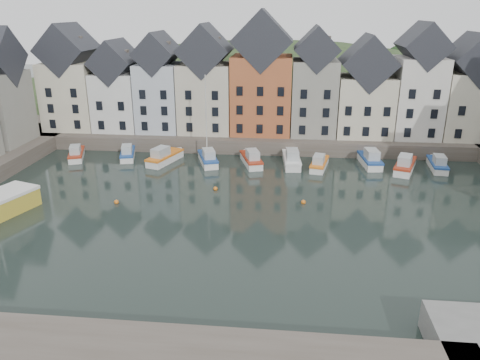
# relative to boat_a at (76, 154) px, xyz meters

# --- Properties ---
(ground) EXTENTS (260.00, 260.00, 0.00)m
(ground) POSITION_rel_boat_a_xyz_m (25.05, -17.90, -0.67)
(ground) COLOR black
(ground) RESTS_ON ground
(far_quay) EXTENTS (90.00, 16.00, 2.00)m
(far_quay) POSITION_rel_boat_a_xyz_m (25.05, 12.10, 0.33)
(far_quay) COLOR #4B433A
(far_quay) RESTS_ON ground
(hillside) EXTENTS (153.60, 70.40, 64.00)m
(hillside) POSITION_rel_boat_a_xyz_m (25.07, 38.10, -18.63)
(hillside) COLOR #23361B
(hillside) RESTS_ON ground
(far_terrace) EXTENTS (72.37, 8.16, 17.78)m
(far_terrace) POSITION_rel_boat_a_xyz_m (28.26, 10.10, 8.21)
(far_terrace) COLOR beige
(far_terrace) RESTS_ON far_quay
(mooring_buoys) EXTENTS (20.50, 5.50, 0.50)m
(mooring_buoys) POSITION_rel_boat_a_xyz_m (21.05, -12.57, -0.52)
(mooring_buoys) COLOR orange
(mooring_buoys) RESTS_ON ground
(boat_a) EXTENTS (3.64, 6.11, 2.24)m
(boat_a) POSITION_rel_boat_a_xyz_m (0.00, 0.00, 0.00)
(boat_a) COLOR silver
(boat_a) RESTS_ON ground
(boat_b) EXTENTS (3.25, 6.05, 2.22)m
(boat_b) POSITION_rel_boat_a_xyz_m (7.01, 0.98, -0.01)
(boat_b) COLOR silver
(boat_b) RESTS_ON ground
(boat_c) EXTENTS (4.05, 6.93, 2.54)m
(boat_c) POSITION_rel_boat_a_xyz_m (12.61, -0.50, 0.09)
(boat_c) COLOR silver
(boat_c) RESTS_ON ground
(boat_d) EXTENTS (3.80, 6.54, 11.93)m
(boat_d) POSITION_rel_boat_a_xyz_m (18.60, -0.32, 0.11)
(boat_d) COLOR silver
(boat_d) RESTS_ON ground
(boat_e) EXTENTS (3.70, 6.61, 2.43)m
(boat_e) POSITION_rel_boat_a_xyz_m (24.45, -0.17, 0.05)
(boat_e) COLOR silver
(boat_e) RESTS_ON ground
(boat_f) EXTENTS (2.59, 6.87, 2.58)m
(boat_f) POSITION_rel_boat_a_xyz_m (29.81, 0.16, 0.10)
(boat_f) COLOR silver
(boat_f) RESTS_ON ground
(boat_g) EXTENTS (2.90, 5.99, 2.21)m
(boat_g) POSITION_rel_boat_a_xyz_m (33.40, -0.89, -0.01)
(boat_g) COLOR silver
(boat_g) RESTS_ON ground
(boat_h) EXTENTS (2.73, 6.87, 2.57)m
(boat_h) POSITION_rel_boat_a_xyz_m (40.17, 1.28, 0.10)
(boat_h) COLOR silver
(boat_h) RESTS_ON ground
(boat_i) EXTENTS (4.22, 6.93, 2.54)m
(boat_i) POSITION_rel_boat_a_xyz_m (44.29, -0.83, 0.09)
(boat_i) COLOR silver
(boat_i) RESTS_ON ground
(boat_j) EXTENTS (2.33, 5.98, 2.24)m
(boat_j) POSITION_rel_boat_a_xyz_m (48.69, 0.35, -0.00)
(boat_j) COLOR silver
(boat_j) RESTS_ON ground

